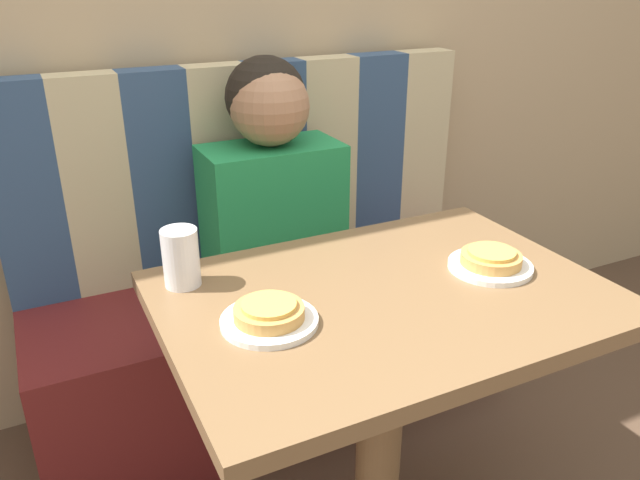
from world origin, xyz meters
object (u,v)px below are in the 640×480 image
Objects in this scene: person at (271,175)px; plate_left at (269,321)px; pizza_right at (491,258)px; drinking_cup at (181,258)px; plate_right at (490,266)px; pizza_left at (269,311)px.

plate_left is at bearing -112.49° from person.
plate_left is 0.50m from pizza_right.
drinking_cup is (-0.35, -0.39, -0.01)m from person.
drinking_cup is at bearing 160.21° from plate_right.
pizza_left reaches higher than plate_left.
drinking_cup is at bearing 160.21° from pizza_right.
pizza_left is (-0.50, 0.00, 0.02)m from plate_right.
drinking_cup is (-0.60, 0.22, 0.03)m from pizza_right.
pizza_right is at bearing 0.00° from plate_right.
pizza_left is at bearing 0.00° from plate_left.
pizza_left is 1.07× the size of drinking_cup.
drinking_cup is at bearing 114.66° from pizza_left.
plate_left is at bearing 180.00° from plate_right.
plate_left is at bearing -65.34° from drinking_cup.
pizza_left is at bearing 180.00° from pizza_right.
pizza_right is at bearing 0.00° from pizza_left.
pizza_right is 0.64m from drinking_cup.
plate_left is 1.48× the size of drinking_cup.
person is 3.60× the size of plate_left.
person reaches higher than plate_right.
person reaches higher than pizza_right.
person reaches higher than drinking_cup.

